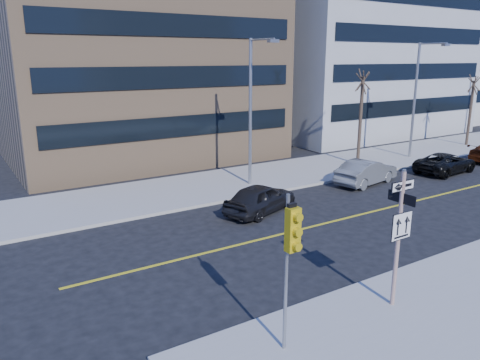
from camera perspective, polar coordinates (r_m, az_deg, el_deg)
ground at (r=16.42m, az=11.18°, el=-11.41°), size 120.00×120.00×0.00m
far_sidewalk at (r=36.92m, az=18.70°, el=2.88°), size 66.00×6.00×0.15m
road_centerline at (r=27.63m, az=23.65°, el=-1.54°), size 40.00×0.14×0.01m
sign_pole at (r=13.94m, az=18.83°, el=-5.89°), size 0.92×0.92×4.06m
traffic_signal at (r=10.93m, az=6.27°, el=-7.56°), size 0.32×0.45×4.00m
parked_car_a at (r=22.12m, az=2.52°, el=-2.24°), size 2.95×4.47×1.41m
parked_car_b at (r=28.08m, az=15.14°, el=0.96°), size 2.30×4.61×1.45m
parked_car_c at (r=32.55m, az=23.78°, el=1.91°), size 2.48×4.78×1.29m
streetlight_a at (r=25.79m, az=1.57°, el=9.37°), size 0.55×2.25×8.00m
streetlight_b at (r=35.56m, az=20.90°, el=9.90°), size 0.55×2.25×8.00m
street_tree_west at (r=32.03m, az=14.74°, el=11.33°), size 1.80×1.80×6.35m
street_tree_east at (r=42.65m, az=26.59°, el=10.24°), size 1.80×1.80×5.75m
building_brick at (r=37.65m, az=-13.92°, el=17.12°), size 18.00×18.00×18.00m
building_grey_mid at (r=48.72m, az=12.78°, el=14.78°), size 20.00×16.00×15.00m
building_grey_far at (r=66.91m, az=24.11°, el=14.21°), size 18.00×18.00×16.00m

